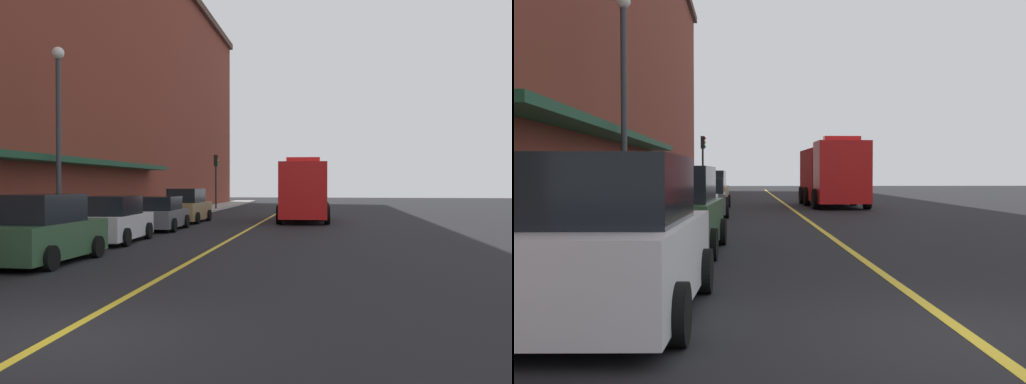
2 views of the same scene
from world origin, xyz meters
TOP-DOWN VIEW (x-y plane):
  - ground_plane at (0.00, 25.00)m, footprint 112.00×112.00m
  - sidewalk_left at (-6.20, 25.00)m, footprint 2.40×70.00m
  - lane_center_stripe at (0.00, 25.00)m, footprint 0.16×70.00m
  - brick_building_left at (-12.86, 24.00)m, footprint 12.09×64.00m
  - parked_car_1 at (-3.90, 7.04)m, footprint 2.25×4.28m
  - parked_car_2 at (-4.02, 12.58)m, footprint 2.09×4.45m
  - parked_car_3 at (-4.00, 18.25)m, footprint 2.17×4.18m
  - parked_car_4 at (-4.05, 23.53)m, footprint 2.04×4.47m
  - fire_truck at (2.32, 25.60)m, footprint 2.97×7.89m
  - parking_meter_0 at (-5.35, 15.11)m, footprint 0.14×0.18m
  - parking_meter_1 at (-5.35, 13.12)m, footprint 0.14×0.18m
  - street_lamp_left at (-5.95, 12.19)m, footprint 0.44×0.44m
  - traffic_light_near at (-5.29, 37.73)m, footprint 0.38×0.36m

SIDE VIEW (x-z plane):
  - ground_plane at x=0.00m, z-range 0.00..0.00m
  - lane_center_stripe at x=0.00m, z-range 0.00..0.01m
  - sidewalk_left at x=-6.20m, z-range 0.00..0.15m
  - parked_car_3 at x=-4.00m, z-range -0.04..1.51m
  - parked_car_2 at x=-4.02m, z-range -0.05..1.65m
  - parked_car_1 at x=-3.90m, z-range -0.07..1.80m
  - parked_car_4 at x=-4.05m, z-range -0.07..1.80m
  - parking_meter_0 at x=-5.35m, z-range 0.39..1.72m
  - parking_meter_1 at x=-5.35m, z-range 0.39..1.72m
  - fire_truck at x=2.32m, z-range -0.08..3.45m
  - traffic_light_near at x=-5.29m, z-range 1.01..5.31m
  - street_lamp_left at x=-5.95m, z-range 0.93..7.87m
  - brick_building_left at x=-12.86m, z-range 0.01..17.68m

